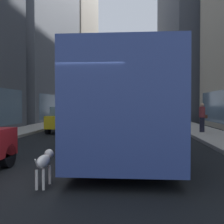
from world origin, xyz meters
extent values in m
plane|color=black|center=(0.00, 35.00, 0.00)|extent=(120.00, 120.00, 0.00)
cube|color=#ADA89E|center=(-5.70, 35.00, 0.07)|extent=(2.40, 110.00, 0.15)
cube|color=#ADA89E|center=(5.70, 35.00, 0.07)|extent=(2.40, 110.00, 0.15)
cube|color=slate|center=(-11.90, 25.52, 9.07)|extent=(10.04, 19.12, 18.13)
cube|color=slate|center=(-6.90, 25.52, 1.60)|extent=(0.08, 17.21, 2.40)
cube|color=#A0937F|center=(-11.90, 48.04, 14.59)|extent=(9.75, 21.73, 29.18)
cube|color=slate|center=(-7.04, 48.04, 1.60)|extent=(0.08, 19.56, 2.40)
cube|color=slate|center=(6.11, 33.30, 1.60)|extent=(0.08, 20.67, 2.40)
cube|color=#4C515B|center=(11.90, 53.95, 17.05)|extent=(9.13, 14.51, 34.10)
cube|color=slate|center=(7.36, 53.95, 1.60)|extent=(0.08, 13.06, 2.40)
cube|color=#33478C|center=(1.20, 4.53, 1.67)|extent=(2.55, 11.50, 2.75)
cube|color=slate|center=(1.20, 4.53, 2.17)|extent=(2.57, 11.04, 0.90)
cube|color=black|center=(1.20, 10.23, 0.55)|extent=(2.55, 0.16, 0.44)
cylinder|color=black|center=(0.07, 8.08, 0.50)|extent=(0.30, 1.00, 1.00)
cylinder|color=black|center=(2.33, 8.08, 0.50)|extent=(0.30, 1.00, 1.00)
cylinder|color=black|center=(0.07, 0.38, 0.50)|extent=(0.30, 1.00, 1.00)
cylinder|color=black|center=(2.33, 0.38, 0.50)|extent=(0.30, 1.00, 1.00)
cube|color=silver|center=(-0.25, 9.68, 2.50)|extent=(0.08, 0.24, 0.40)
cube|color=black|center=(2.80, 27.69, 0.70)|extent=(1.85, 4.05, 0.75)
cube|color=slate|center=(2.80, 27.49, 1.35)|extent=(1.70, 1.82, 0.55)
cylinder|color=black|center=(1.99, 29.30, 0.32)|extent=(0.22, 0.64, 0.64)
cylinder|color=black|center=(3.61, 29.30, 0.32)|extent=(0.22, 0.64, 0.64)
cylinder|color=black|center=(1.99, 26.08, 0.32)|extent=(0.22, 0.64, 0.64)
cylinder|color=black|center=(3.61, 26.08, 0.32)|extent=(0.22, 0.64, 0.64)
cube|color=slate|center=(1.20, 36.94, 0.70)|extent=(1.73, 3.92, 0.75)
cube|color=slate|center=(1.20, 36.74, 1.35)|extent=(1.59, 1.77, 0.55)
cylinder|color=black|center=(0.45, 38.48, 0.32)|extent=(0.22, 0.64, 0.64)
cylinder|color=black|center=(1.95, 38.48, 0.32)|extent=(0.22, 0.64, 0.64)
cylinder|color=black|center=(0.45, 35.39, 0.32)|extent=(0.22, 0.64, 0.64)
cylinder|color=black|center=(1.95, 35.39, 0.32)|extent=(0.22, 0.64, 0.64)
cube|color=yellow|center=(-2.80, 10.79, 0.70)|extent=(1.82, 3.96, 0.75)
cube|color=slate|center=(-2.80, 10.59, 1.35)|extent=(1.68, 1.78, 0.55)
cylinder|color=black|center=(-3.60, 12.35, 0.32)|extent=(0.22, 0.64, 0.64)
cylinder|color=black|center=(-2.00, 12.35, 0.32)|extent=(0.22, 0.64, 0.64)
cylinder|color=black|center=(-3.60, 9.22, 0.32)|extent=(0.22, 0.64, 0.64)
cylinder|color=black|center=(-2.00, 9.22, 0.32)|extent=(0.22, 0.64, 0.64)
cylinder|color=black|center=(-1.99, 0.76, 0.32)|extent=(0.22, 0.64, 0.64)
ellipsoid|color=white|center=(-0.43, -0.86, 0.53)|extent=(0.22, 0.60, 0.26)
sphere|color=white|center=(-0.43, -0.48, 0.62)|extent=(0.20, 0.20, 0.20)
sphere|color=black|center=(-0.49, -0.46, 0.64)|extent=(0.07, 0.07, 0.07)
sphere|color=black|center=(-0.37, -0.46, 0.64)|extent=(0.07, 0.07, 0.07)
cylinder|color=white|center=(-0.43, -1.26, 0.58)|extent=(0.03, 0.16, 0.19)
cylinder|color=white|center=(-0.50, -0.65, 0.20)|extent=(0.06, 0.06, 0.40)
cylinder|color=white|center=(-0.36, -0.65, 0.20)|extent=(0.06, 0.06, 0.40)
cylinder|color=white|center=(-0.50, -1.07, 0.20)|extent=(0.06, 0.06, 0.40)
cylinder|color=white|center=(-0.36, -1.07, 0.20)|extent=(0.06, 0.06, 0.40)
sphere|color=black|center=(-0.38, -0.76, 0.57)|extent=(0.04, 0.04, 0.04)
sphere|color=black|center=(-0.49, -0.94, 0.55)|extent=(0.04, 0.04, 0.04)
sphere|color=black|center=(-0.41, -1.04, 0.59)|extent=(0.04, 0.04, 0.04)
cylinder|color=#1E1E2D|center=(5.42, 9.72, 0.57)|extent=(0.28, 0.28, 0.85)
cylinder|color=maroon|center=(5.42, 9.72, 1.31)|extent=(0.34, 0.34, 0.62)
sphere|color=tan|center=(5.42, 9.72, 1.73)|extent=(0.22, 0.22, 0.22)
cube|color=#59331E|center=(5.64, 9.72, 1.05)|extent=(0.12, 0.24, 0.20)
camera|label=1|loc=(1.41, -6.25, 1.68)|focal=43.13mm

